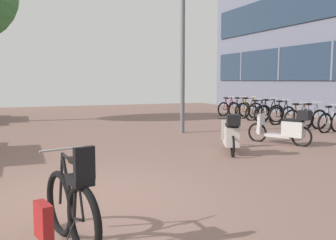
# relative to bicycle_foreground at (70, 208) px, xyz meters

# --- Properties ---
(ground) EXTENTS (21.00, 40.00, 0.13)m
(ground) POSITION_rel_bicycle_foreground_xyz_m (1.81, 1.51, -0.42)
(ground) COLOR #2A282E
(bicycle_foreground) EXTENTS (0.58, 1.34, 1.10)m
(bicycle_foreground) POSITION_rel_bicycle_foreground_xyz_m (0.00, 0.00, 0.00)
(bicycle_foreground) COLOR black
(bicycle_foreground) RESTS_ON ground
(bicycle_rack_02) EXTENTS (1.29, 0.48, 0.94)m
(bicycle_rack_02) POSITION_rel_bicycle_foreground_xyz_m (9.00, 5.45, -0.06)
(bicycle_rack_02) COLOR black
(bicycle_rack_02) RESTS_ON ground
(bicycle_rack_03) EXTENTS (1.36, 0.48, 0.98)m
(bicycle_rack_03) POSITION_rel_bicycle_foreground_xyz_m (8.92, 6.24, -0.05)
(bicycle_rack_03) COLOR black
(bicycle_rack_03) RESTS_ON ground
(bicycle_rack_04) EXTENTS (1.30, 0.48, 0.93)m
(bicycle_rack_04) POSITION_rel_bicycle_foreground_xyz_m (9.07, 7.04, -0.07)
(bicycle_rack_04) COLOR black
(bicycle_rack_04) RESTS_ON ground
(bicycle_rack_05) EXTENTS (1.36, 0.48, 1.00)m
(bicycle_rack_05) POSITION_rel_bicycle_foreground_xyz_m (8.94, 7.83, -0.04)
(bicycle_rack_05) COLOR black
(bicycle_rack_05) RESTS_ON ground
(bicycle_rack_06) EXTENTS (1.44, 0.48, 1.02)m
(bicycle_rack_06) POSITION_rel_bicycle_foreground_xyz_m (8.93, 8.63, -0.04)
(bicycle_rack_06) COLOR black
(bicycle_rack_06) RESTS_ON ground
(bicycle_rack_07) EXTENTS (1.32, 0.48, 0.94)m
(bicycle_rack_07) POSITION_rel_bicycle_foreground_xyz_m (8.96, 9.43, -0.06)
(bicycle_rack_07) COLOR black
(bicycle_rack_07) RESTS_ON ground
(bicycle_rack_08) EXTENTS (1.41, 0.48, 1.02)m
(bicycle_rack_08) POSITION_rel_bicycle_foreground_xyz_m (9.04, 10.22, -0.04)
(bicycle_rack_08) COLOR black
(bicycle_rack_08) RESTS_ON ground
(bicycle_rack_09) EXTENTS (1.34, 0.48, 0.99)m
(bicycle_rack_09) POSITION_rel_bicycle_foreground_xyz_m (9.07, 11.02, -0.05)
(bicycle_rack_09) COLOR black
(bicycle_rack_09) RESTS_ON ground
(bicycle_rack_10) EXTENTS (1.30, 0.48, 0.95)m
(bicycle_rack_10) POSITION_rel_bicycle_foreground_xyz_m (8.94, 11.81, -0.06)
(bicycle_rack_10) COLOR black
(bicycle_rack_10) RESTS_ON ground
(scooter_near) EXTENTS (1.02, 1.57, 0.95)m
(scooter_near) POSITION_rel_bicycle_foreground_xyz_m (6.05, 4.06, 0.04)
(scooter_near) COLOR black
(scooter_near) RESTS_ON ground
(scooter_mid) EXTENTS (0.94, 1.55, 0.97)m
(scooter_mid) POSITION_rel_bicycle_foreground_xyz_m (4.08, 3.58, 0.04)
(scooter_mid) COLOR black
(scooter_mid) RESTS_ON ground
(lamp_post) EXTENTS (0.20, 0.52, 5.66)m
(lamp_post) POSITION_rel_bicycle_foreground_xyz_m (4.43, 7.13, 2.75)
(lamp_post) COLOR slate
(lamp_post) RESTS_ON ground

